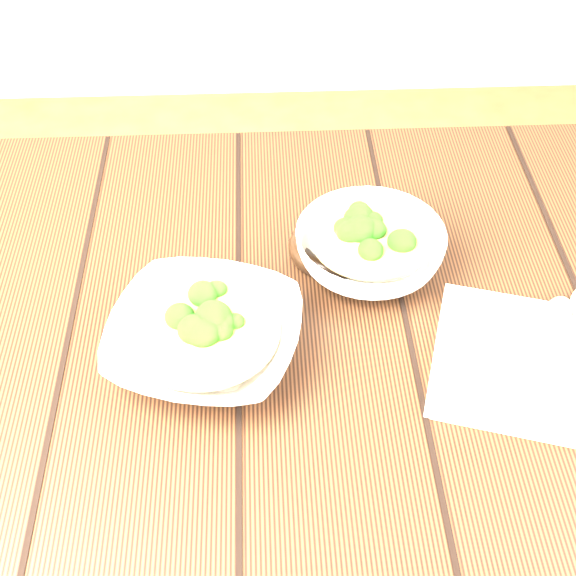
{
  "coord_description": "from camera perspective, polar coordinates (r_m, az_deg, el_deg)",
  "views": [
    {
      "loc": [
        0.01,
        -0.65,
        1.46
      ],
      "look_at": [
        0.04,
        0.01,
        0.8
      ],
      "focal_mm": 50.0,
      "sensor_mm": 36.0,
      "label": 1
    }
  ],
  "objects": [
    {
      "name": "napkin",
      "position": [
        0.95,
        17.65,
        -5.32
      ],
      "size": [
        0.29,
        0.26,
        0.01
      ],
      "primitive_type": "cube",
      "rotation": [
        0.0,
        0.0,
        -0.3
      ],
      "color": "beige",
      "rests_on": "table"
    },
    {
      "name": "soup_bowl_back",
      "position": [
        1.01,
        5.84,
        2.83
      ],
      "size": [
        0.23,
        0.23,
        0.07
      ],
      "color": "white",
      "rests_on": "table"
    },
    {
      "name": "table",
      "position": [
        1.05,
        -2.13,
        -6.91
      ],
      "size": [
        1.2,
        0.8,
        0.75
      ],
      "color": "#351E0F",
      "rests_on": "ground"
    },
    {
      "name": "trivet",
      "position": [
        1.03,
        3.1,
        2.9
      ],
      "size": [
        0.12,
        0.12,
        0.03
      ],
      "primitive_type": "torus",
      "rotation": [
        0.0,
        0.0,
        -0.05
      ],
      "color": "black",
      "rests_on": "table"
    },
    {
      "name": "spoon_left",
      "position": [
        0.97,
        17.98,
        -3.08
      ],
      "size": [
        0.13,
        0.18,
        0.01
      ],
      "color": "#A7A393",
      "rests_on": "napkin"
    },
    {
      "name": "soup_bowl_front",
      "position": [
        0.91,
        -5.94,
        -3.55
      ],
      "size": [
        0.26,
        0.26,
        0.06
      ],
      "color": "white",
      "rests_on": "table"
    },
    {
      "name": "spoon_right",
      "position": [
        0.99,
        19.8,
        -2.28
      ],
      "size": [
        0.12,
        0.18,
        0.01
      ],
      "color": "#A7A393",
      "rests_on": "napkin"
    }
  ]
}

